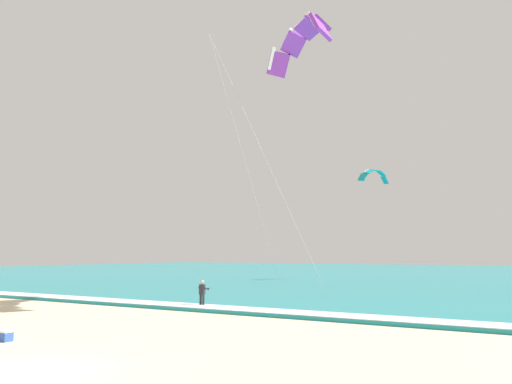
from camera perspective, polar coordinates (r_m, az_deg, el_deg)
ground_plane at (r=15.68m, az=-26.14°, el=-18.51°), size 200.00×200.00×0.00m
sea at (r=83.70m, az=21.43°, el=-8.87°), size 200.00×120.00×0.20m
surf_foam at (r=26.99m, az=1.89°, el=-13.67°), size 200.00×1.93×0.04m
surfboard at (r=30.11m, az=-6.32°, el=-13.33°), size 0.48×1.41×0.09m
kitesurfer at (r=30.04m, az=-6.28°, el=-11.59°), size 0.55×0.53×1.69m
kite_primary at (r=35.65m, az=5.34°, el=17.44°), size 7.30×7.48×18.16m
kite_distant at (r=61.85m, az=13.63°, el=2.01°), size 2.75×4.68×1.77m
cooler_box at (r=21.33m, az=-27.24°, el=-14.68°), size 0.58×0.38×0.40m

